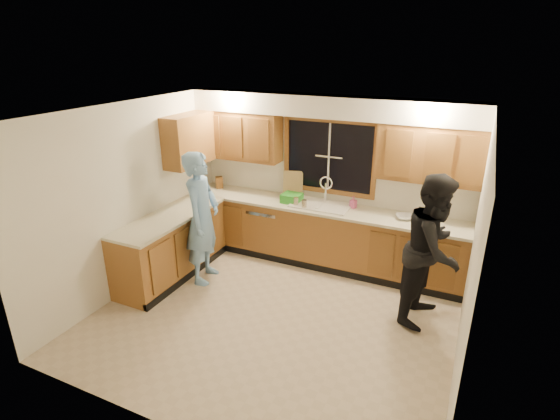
{
  "coord_description": "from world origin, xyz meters",
  "views": [
    {
      "loc": [
        2.0,
        -4.12,
        3.19
      ],
      "look_at": [
        -0.22,
        0.65,
        1.15
      ],
      "focal_mm": 28.0,
      "sensor_mm": 36.0,
      "label": 1
    }
  ],
  "objects_px": {
    "woman": "(433,250)",
    "knife_block": "(219,182)",
    "man": "(202,218)",
    "dish_crate": "(292,198)",
    "soap_bottle": "(353,202)",
    "stove": "(145,263)",
    "dishwasher": "(269,228)",
    "sink": "(321,209)",
    "bowl": "(404,217)"
  },
  "relations": [
    {
      "from": "dishwasher",
      "to": "dish_crate",
      "type": "bearing_deg",
      "value": -3.24
    },
    {
      "from": "sink",
      "to": "woman",
      "type": "distance_m",
      "value": 1.87
    },
    {
      "from": "soap_bottle",
      "to": "dishwasher",
      "type": "bearing_deg",
      "value": -174.1
    },
    {
      "from": "dishwasher",
      "to": "soap_bottle",
      "type": "relative_size",
      "value": 4.65
    },
    {
      "from": "dishwasher",
      "to": "man",
      "type": "xyz_separation_m",
      "value": [
        -0.45,
        -1.15,
        0.52
      ]
    },
    {
      "from": "dishwasher",
      "to": "stove",
      "type": "distance_m",
      "value": 2.04
    },
    {
      "from": "woman",
      "to": "dish_crate",
      "type": "height_order",
      "value": "woman"
    },
    {
      "from": "dishwasher",
      "to": "woman",
      "type": "xyz_separation_m",
      "value": [
        2.54,
        -0.79,
        0.51
      ]
    },
    {
      "from": "soap_bottle",
      "to": "bowl",
      "type": "bearing_deg",
      "value": -8.79
    },
    {
      "from": "stove",
      "to": "soap_bottle",
      "type": "distance_m",
      "value": 3.03
    },
    {
      "from": "woman",
      "to": "knife_block",
      "type": "relative_size",
      "value": 9.35
    },
    {
      "from": "stove",
      "to": "woman",
      "type": "distance_m",
      "value": 3.66
    },
    {
      "from": "stove",
      "to": "man",
      "type": "distance_m",
      "value": 0.96
    },
    {
      "from": "dish_crate",
      "to": "soap_bottle",
      "type": "height_order",
      "value": "soap_bottle"
    },
    {
      "from": "man",
      "to": "woman",
      "type": "distance_m",
      "value": 3.01
    },
    {
      "from": "knife_block",
      "to": "soap_bottle",
      "type": "xyz_separation_m",
      "value": [
        2.26,
        0.04,
        -0.01
      ]
    },
    {
      "from": "dishwasher",
      "to": "woman",
      "type": "distance_m",
      "value": 2.71
    },
    {
      "from": "sink",
      "to": "soap_bottle",
      "type": "xyz_separation_m",
      "value": [
        0.45,
        0.12,
        0.14
      ]
    },
    {
      "from": "dishwasher",
      "to": "knife_block",
      "type": "xyz_separation_m",
      "value": [
        -0.96,
        0.09,
        0.61
      ]
    },
    {
      "from": "soap_bottle",
      "to": "sink",
      "type": "bearing_deg",
      "value": -165.14
    },
    {
      "from": "bowl",
      "to": "dishwasher",
      "type": "bearing_deg",
      "value": -179.51
    },
    {
      "from": "dishwasher",
      "to": "knife_block",
      "type": "distance_m",
      "value": 1.14
    },
    {
      "from": "stove",
      "to": "knife_block",
      "type": "height_order",
      "value": "knife_block"
    },
    {
      "from": "stove",
      "to": "bowl",
      "type": "xyz_separation_m",
      "value": [
        3.01,
        1.83,
        0.5
      ]
    },
    {
      "from": "man",
      "to": "dish_crate",
      "type": "relative_size",
      "value": 6.64
    },
    {
      "from": "sink",
      "to": "dish_crate",
      "type": "distance_m",
      "value": 0.47
    },
    {
      "from": "knife_block",
      "to": "bowl",
      "type": "bearing_deg",
      "value": -45.19
    },
    {
      "from": "man",
      "to": "dish_crate",
      "type": "distance_m",
      "value": 1.41
    },
    {
      "from": "sink",
      "to": "bowl",
      "type": "distance_m",
      "value": 1.21
    },
    {
      "from": "dishwasher",
      "to": "bowl",
      "type": "relative_size",
      "value": 3.53
    },
    {
      "from": "knife_block",
      "to": "man",
      "type": "bearing_deg",
      "value": -111.44
    },
    {
      "from": "man",
      "to": "dish_crate",
      "type": "bearing_deg",
      "value": -49.01
    },
    {
      "from": "sink",
      "to": "dish_crate",
      "type": "relative_size",
      "value": 3.07
    },
    {
      "from": "sink",
      "to": "stove",
      "type": "bearing_deg",
      "value": -134.61
    },
    {
      "from": "sink",
      "to": "soap_bottle",
      "type": "height_order",
      "value": "sink"
    },
    {
      "from": "knife_block",
      "to": "dish_crate",
      "type": "height_order",
      "value": "knife_block"
    },
    {
      "from": "soap_bottle",
      "to": "man",
      "type": "bearing_deg",
      "value": -143.83
    },
    {
      "from": "stove",
      "to": "bowl",
      "type": "height_order",
      "value": "bowl"
    },
    {
      "from": "sink",
      "to": "dish_crate",
      "type": "height_order",
      "value": "sink"
    },
    {
      "from": "stove",
      "to": "dish_crate",
      "type": "height_order",
      "value": "dish_crate"
    },
    {
      "from": "stove",
      "to": "dish_crate",
      "type": "distance_m",
      "value": 2.3
    },
    {
      "from": "dishwasher",
      "to": "stove",
      "type": "xyz_separation_m",
      "value": [
        -0.95,
        -1.81,
        0.04
      ]
    },
    {
      "from": "woman",
      "to": "dish_crate",
      "type": "xyz_separation_m",
      "value": [
        -2.14,
        0.77,
        0.07
      ]
    },
    {
      "from": "man",
      "to": "woman",
      "type": "height_order",
      "value": "man"
    },
    {
      "from": "woman",
      "to": "bowl",
      "type": "xyz_separation_m",
      "value": [
        -0.48,
        0.81,
        0.03
      ]
    },
    {
      "from": "knife_block",
      "to": "bowl",
      "type": "xyz_separation_m",
      "value": [
        3.02,
        -0.08,
        -0.07
      ]
    },
    {
      "from": "dishwasher",
      "to": "bowl",
      "type": "xyz_separation_m",
      "value": [
        2.06,
        0.02,
        0.54
      ]
    },
    {
      "from": "dish_crate",
      "to": "woman",
      "type": "bearing_deg",
      "value": -19.78
    },
    {
      "from": "sink",
      "to": "knife_block",
      "type": "bearing_deg",
      "value": 177.47
    },
    {
      "from": "sink",
      "to": "woman",
      "type": "height_order",
      "value": "woman"
    }
  ]
}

